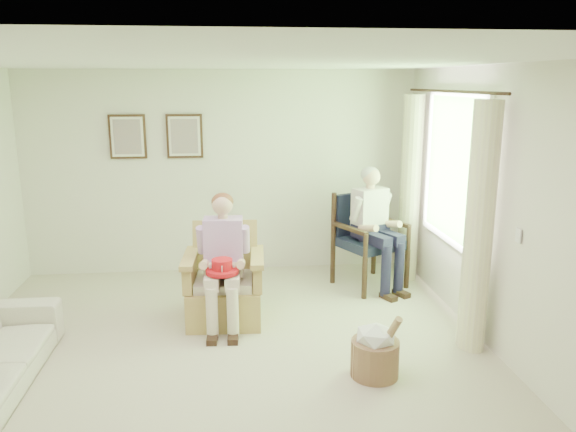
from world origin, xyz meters
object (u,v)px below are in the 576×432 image
object	(u,v)px
red_hat	(222,268)
person_dark	(373,219)
person_wicker	(223,252)
hatbox	(375,350)
wicker_armchair	(225,290)
wood_armchair	(368,235)

from	to	relation	value
red_hat	person_dark	bearing A→B (deg)	31.15
person_wicker	hatbox	world-z (taller)	person_wicker
wicker_armchair	hatbox	size ratio (longest dim) A/B	1.66
person_wicker	red_hat	size ratio (longest dim) A/B	4.11
red_hat	person_wicker	bearing A→B (deg)	86.19
person_wicker	person_dark	world-z (taller)	person_dark
wicker_armchair	person_wicker	size ratio (longest dim) A/B	0.75
person_dark	red_hat	distance (m)	2.08
red_hat	hatbox	world-z (taller)	red_hat
wicker_armchair	wood_armchair	world-z (taller)	wood_armchair
hatbox	person_dark	bearing A→B (deg)	76.67
person_dark	wood_armchair	bearing A→B (deg)	64.24
wicker_armchair	hatbox	distance (m)	1.84
wood_armchair	person_wicker	world-z (taller)	person_wicker
person_wicker	person_dark	size ratio (longest dim) A/B	0.92
wicker_armchair	wood_armchair	xyz separation A→B (m)	(1.76, 0.92, 0.29)
wood_armchair	person_dark	size ratio (longest dim) A/B	0.77
wood_armchair	red_hat	bearing A→B (deg)	-170.49
wicker_armchair	person_wicker	xyz separation A→B (m)	(-0.00, -0.13, 0.46)
wood_armchair	person_wicker	xyz separation A→B (m)	(-1.76, -1.05, 0.17)
wicker_armchair	red_hat	size ratio (longest dim) A/B	3.09
hatbox	wicker_armchair	bearing A→B (deg)	133.63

